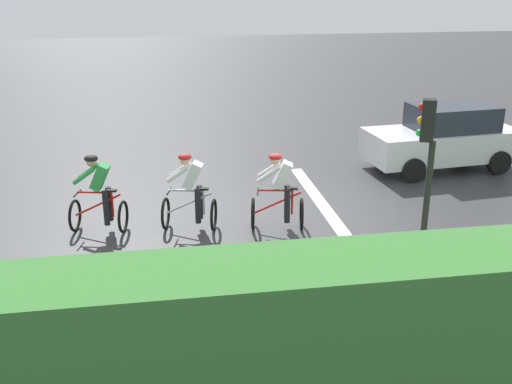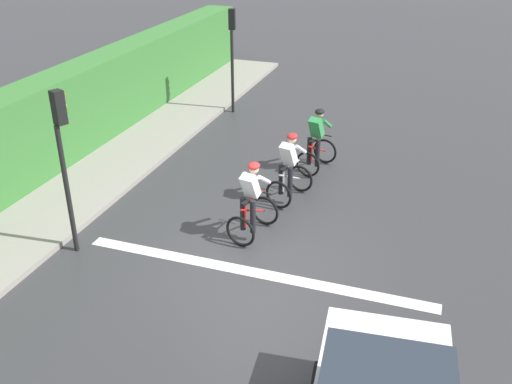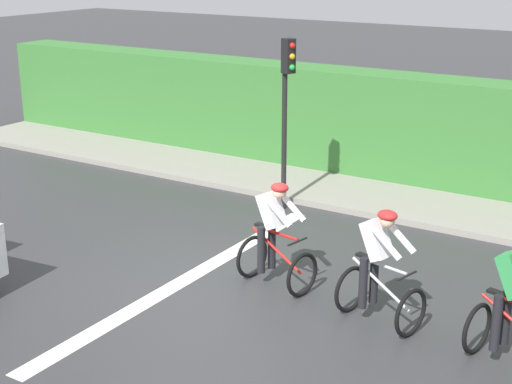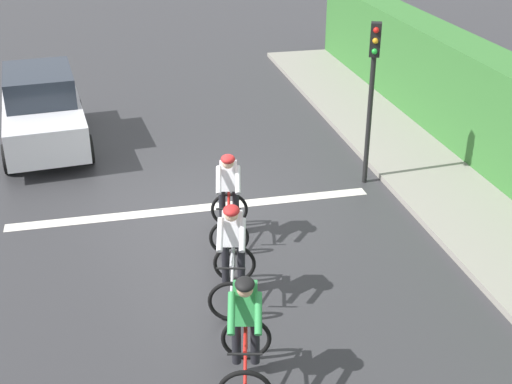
% 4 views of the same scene
% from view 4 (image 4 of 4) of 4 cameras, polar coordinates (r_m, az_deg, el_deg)
% --- Properties ---
extents(ground_plane, '(80.00, 80.00, 0.00)m').
position_cam_4_polar(ground_plane, '(13.11, -5.16, -1.66)').
color(ground_plane, '#333335').
extents(sidewalk_kerb, '(2.80, 25.36, 0.12)m').
position_cam_4_polar(sidewalk_kerb, '(13.17, 20.21, -2.88)').
color(sidewalk_kerb, gray).
rests_on(sidewalk_kerb, ground).
extents(road_marking_stop_line, '(7.00, 0.30, 0.01)m').
position_cam_4_polar(road_marking_stop_line, '(13.22, -5.24, -1.40)').
color(road_marking_stop_line, silver).
rests_on(road_marking_stop_line, ground).
extents(cyclist_lead, '(0.90, 1.20, 1.66)m').
position_cam_4_polar(cyclist_lead, '(8.65, -0.89, -11.74)').
color(cyclist_lead, black).
rests_on(cyclist_lead, ground).
extents(cyclist_second, '(0.92, 1.21, 1.66)m').
position_cam_4_polar(cyclist_second, '(10.18, -1.98, -5.26)').
color(cyclist_second, black).
rests_on(cyclist_second, ground).
extents(cyclist_mid, '(0.87, 1.19, 1.66)m').
position_cam_4_polar(cyclist_mid, '(11.79, -2.29, -0.58)').
color(cyclist_mid, black).
rests_on(cyclist_mid, ground).
extents(car_white, '(2.18, 4.24, 1.76)m').
position_cam_4_polar(car_white, '(16.53, -17.44, 6.56)').
color(car_white, silver).
rests_on(car_white, ground).
extents(traffic_light_near_crossing, '(0.26, 0.30, 3.34)m').
position_cam_4_polar(traffic_light_near_crossing, '(13.58, 9.70, 9.24)').
color(traffic_light_near_crossing, black).
rests_on(traffic_light_near_crossing, ground).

